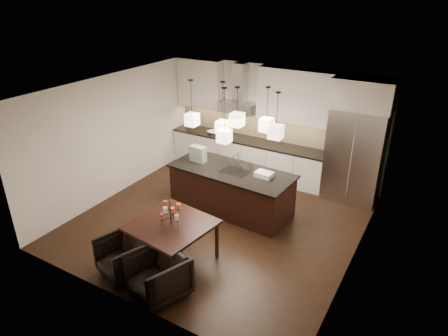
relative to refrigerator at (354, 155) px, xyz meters
The scene contains 37 objects.
floor 3.35m from the refrigerator, 131.42° to the right, with size 5.50×5.50×0.02m, color black.
ceiling 3.62m from the refrigerator, 131.42° to the right, with size 5.50×5.50×0.02m, color white.
wall_back 2.16m from the refrigerator, 169.74° to the left, with size 5.50×0.02×2.80m, color silver.
wall_front 5.56m from the refrigerator, 112.22° to the right, with size 5.50×0.02×2.80m, color silver.
wall_left 5.42m from the refrigerator, 153.91° to the right, with size 0.02×5.50×2.80m, color silver.
wall_right 2.49m from the refrigerator, 74.50° to the right, with size 0.02×5.50×2.80m, color silver.
refrigerator is the anchor object (origin of this frame).
fridge_panel 1.40m from the refrigerator, ahead, with size 1.26×0.72×0.65m, color silver.
lower_cabinets 2.80m from the refrigerator, behind, with size 4.21×0.62×0.88m, color silver.
countertop 2.73m from the refrigerator, behind, with size 4.21×0.66×0.04m, color black.
backsplash 2.75m from the refrigerator, behind, with size 4.21×0.02×0.63m, color beige.
upper_cab_left 4.35m from the refrigerator, behind, with size 1.25×0.35×1.25m, color silver.
upper_cab_right 1.91m from the refrigerator, behind, with size 1.86×0.35×1.25m, color silver.
hood_canopy 3.09m from the refrigerator, behind, with size 0.90×0.52×0.24m, color #B7B7BA.
hood_chimney 3.28m from the refrigerator, behind, with size 0.30×0.28×0.96m, color #B7B7BA.
fruit_bowl 3.73m from the refrigerator, behind, with size 0.26×0.26×0.06m, color silver.
island_body 2.87m from the refrigerator, 139.36° to the right, with size 2.59×1.04×0.91m, color black.
island_top 2.80m from the refrigerator, 139.36° to the right, with size 2.68×1.12×0.04m, color black.
faucet 2.65m from the refrigerator, 139.41° to the right, with size 0.10×0.25×0.39m, color silver, non-canonical shape.
tote_bag 3.49m from the refrigerator, 149.06° to the right, with size 0.35×0.19×0.35m, color #184724.
food_container 2.25m from the refrigerator, 128.02° to the right, with size 0.35×0.25×0.10m, color silver.
dining_table 4.53m from the refrigerator, 118.66° to the right, with size 1.28×1.28×0.77m, color black, non-canonical shape.
candelabra 4.47m from the refrigerator, 118.66° to the right, with size 0.37×0.37×0.45m, color black, non-canonical shape.
candle_a 4.43m from the refrigerator, 116.92° to the right, with size 0.08×0.08×0.10m, color beige.
candle_b 4.39m from the refrigerator, 120.12° to the right, with size 0.08×0.08×0.10m, color #E46030.
candle_c 4.62m from the refrigerator, 118.94° to the right, with size 0.08×0.08×0.10m, color #9C3D30.
candle_d 4.35m from the refrigerator, 117.71° to the right, with size 0.08×0.08×0.10m, color #E46030.
candle_e 4.50m from the refrigerator, 120.34° to the right, with size 0.08×0.08×0.10m, color #9C3D30.
candle_f 4.59m from the refrigerator, 117.82° to the right, with size 0.08×0.08×0.10m, color beige.
armchair_left 5.39m from the refrigerator, 119.79° to the right, with size 0.74×0.76×0.69m, color black.
armchair_right 5.13m from the refrigerator, 110.90° to the right, with size 0.82×0.84×0.77m, color black.
pendant_a 3.70m from the refrigerator, 147.35° to the right, with size 0.24×0.24×0.26m, color beige.
pendant_b 3.06m from the refrigerator, 143.70° to the right, with size 0.24×0.24×0.26m, color beige.
pendant_c 2.97m from the refrigerator, 133.99° to the right, with size 0.24×0.24×0.26m, color beige.
pendant_d 2.41m from the refrigerator, 130.01° to the right, with size 0.24×0.24×0.26m, color beige.
pendant_e 2.45m from the refrigerator, 119.29° to the right, with size 0.24×0.24×0.26m, color beige.
pendant_f 3.11m from the refrigerator, 134.22° to the right, with size 0.24×0.24×0.26m, color beige.
Camera 1 is at (3.71, -6.15, 4.57)m, focal length 32.00 mm.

